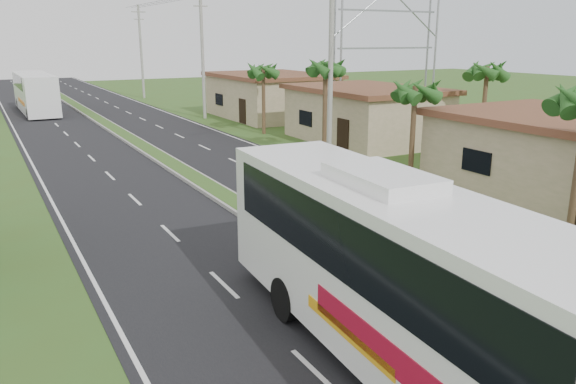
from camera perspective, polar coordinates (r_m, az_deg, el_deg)
ground at (r=14.26m, az=15.31°, el=-13.64°), size 180.00×180.00×0.00m
road_asphalt at (r=30.86m, az=-11.28°, el=2.36°), size 14.00×160.00×0.02m
median_strip at (r=30.84m, az=-11.29°, el=2.53°), size 1.20×160.00×0.18m
lane_edge_left at (r=29.60m, az=-23.69°, el=0.78°), size 0.12×160.00×0.01m
lane_edge_right at (r=33.44m, az=-0.29°, el=3.63°), size 0.12×160.00×0.01m
shop_mid at (r=38.70m, az=7.86°, el=7.88°), size 7.60×10.60×3.67m
shop_far at (r=50.53m, az=-1.77°, el=9.81°), size 8.60×11.60×3.82m
palm_verge_b at (r=27.83m, az=12.79°, el=9.97°), size 2.40×2.40×5.05m
palm_verge_c at (r=33.00m, az=3.83°, el=12.42°), size 2.40×2.40×5.85m
palm_verge_d at (r=41.10m, az=-2.53°, el=12.20°), size 2.40×2.40×5.25m
palm_behind_shop at (r=35.63m, az=19.58°, el=11.50°), size 2.40×2.40×5.65m
utility_pole_b at (r=31.94m, az=4.35°, el=14.35°), size 3.20×0.28×12.00m
utility_pole_c at (r=49.91m, az=-8.69°, el=13.89°), size 1.60×0.28×11.00m
utility_pole_d at (r=69.00m, az=-14.70°, el=13.72°), size 1.60×0.28×10.50m
billboard_lattice at (r=49.61m, az=10.06°, el=15.15°), size 10.18×1.18×12.07m
coach_bus_main at (r=11.38m, az=12.69°, el=-8.35°), size 3.48×12.97×4.15m
coach_bus_far at (r=58.42m, az=-24.33°, el=9.35°), size 2.85×12.46×3.62m
motorcyclist at (r=17.90m, az=-1.76°, el=-3.81°), size 1.60×0.47×2.38m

